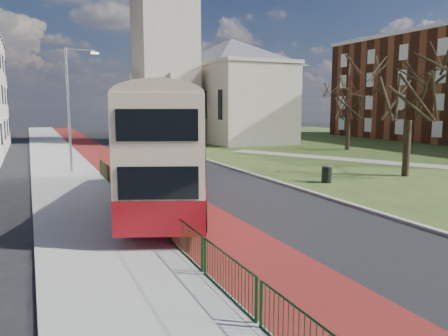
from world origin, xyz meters
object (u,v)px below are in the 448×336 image
winter_tree_far (349,95)px  litter_bin (327,174)px  streetlamp (71,103)px  winter_tree_near (411,75)px  bus (173,143)px

winter_tree_far → litter_bin: winter_tree_far is taller
streetlamp → winter_tree_near: size_ratio=0.88×
bus → winter_tree_far: bearing=57.1°
litter_bin → bus: bearing=-166.9°
winter_tree_near → winter_tree_far: (7.47, 14.57, -0.83)m
litter_bin → streetlamp: bearing=142.4°
bus → winter_tree_near: bearing=29.3°
winter_tree_near → litter_bin: winter_tree_near is taller
streetlamp → winter_tree_far: (26.47, 4.46, 0.90)m
winter_tree_near → winter_tree_far: size_ratio=1.15×
winter_tree_near → winter_tree_far: winter_tree_near is taller
streetlamp → winter_tree_far: streetlamp is taller
bus → winter_tree_near: winter_tree_near is taller
streetlamp → winter_tree_near: (19.00, -10.11, 1.73)m
winter_tree_near → litter_bin: size_ratio=9.03×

